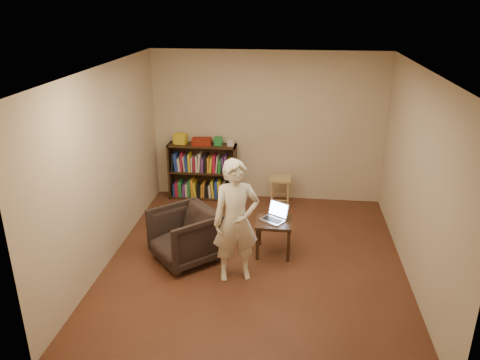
# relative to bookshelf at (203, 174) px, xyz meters

# --- Properties ---
(floor) EXTENTS (4.50, 4.50, 0.00)m
(floor) POSITION_rel_bookshelf_xyz_m (1.13, -2.09, -0.44)
(floor) COLOR #4B2618
(floor) RESTS_ON ground
(ceiling) EXTENTS (4.50, 4.50, 0.00)m
(ceiling) POSITION_rel_bookshelf_xyz_m (1.13, -2.09, 2.16)
(ceiling) COLOR silver
(ceiling) RESTS_ON wall_back
(wall_back) EXTENTS (4.00, 0.00, 4.00)m
(wall_back) POSITION_rel_bookshelf_xyz_m (1.13, 0.16, 0.86)
(wall_back) COLOR beige
(wall_back) RESTS_ON floor
(wall_left) EXTENTS (0.00, 4.50, 4.50)m
(wall_left) POSITION_rel_bookshelf_xyz_m (-0.87, -2.09, 0.86)
(wall_left) COLOR beige
(wall_left) RESTS_ON floor
(wall_right) EXTENTS (0.00, 4.50, 4.50)m
(wall_right) POSITION_rel_bookshelf_xyz_m (3.13, -2.09, 0.86)
(wall_right) COLOR beige
(wall_right) RESTS_ON floor
(bookshelf) EXTENTS (1.20, 0.30, 1.00)m
(bookshelf) POSITION_rel_bookshelf_xyz_m (0.00, 0.00, 0.00)
(bookshelf) COLOR black
(bookshelf) RESTS_ON floor
(box_yellow) EXTENTS (0.23, 0.18, 0.18)m
(box_yellow) POSITION_rel_bookshelf_xyz_m (-0.38, 0.01, 0.65)
(box_yellow) COLOR gold
(box_yellow) RESTS_ON bookshelf
(red_cloth) EXTENTS (0.35, 0.28, 0.11)m
(red_cloth) POSITION_rel_bookshelf_xyz_m (-0.00, -0.01, 0.62)
(red_cloth) COLOR maroon
(red_cloth) RESTS_ON bookshelf
(box_green) EXTENTS (0.14, 0.14, 0.13)m
(box_green) POSITION_rel_bookshelf_xyz_m (0.29, 0.01, 0.63)
(box_green) COLOR #217D36
(box_green) RESTS_ON bookshelf
(box_white) EXTENTS (0.11, 0.11, 0.09)m
(box_white) POSITION_rel_bookshelf_xyz_m (0.51, -0.01, 0.60)
(box_white) COLOR beige
(box_white) RESTS_ON bookshelf
(stool) EXTENTS (0.35, 0.35, 0.51)m
(stool) POSITION_rel_bookshelf_xyz_m (1.39, -0.17, -0.03)
(stool) COLOR #A68950
(stool) RESTS_ON floor
(armchair) EXTENTS (1.13, 1.13, 0.74)m
(armchair) POSITION_rel_bookshelf_xyz_m (0.17, -2.17, -0.07)
(armchair) COLOR black
(armchair) RESTS_ON floor
(side_table) EXTENTS (0.49, 0.49, 0.50)m
(side_table) POSITION_rel_bookshelf_xyz_m (1.36, -1.84, -0.02)
(side_table) COLOR black
(side_table) RESTS_ON floor
(laptop) EXTENTS (0.43, 0.42, 0.24)m
(laptop) POSITION_rel_bookshelf_xyz_m (1.37, -1.79, 0.12)
(laptop) COLOR silver
(laptop) RESTS_ON side_table
(person) EXTENTS (0.67, 0.53, 1.60)m
(person) POSITION_rel_bookshelf_xyz_m (0.91, -2.51, 0.36)
(person) COLOR beige
(person) RESTS_ON floor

